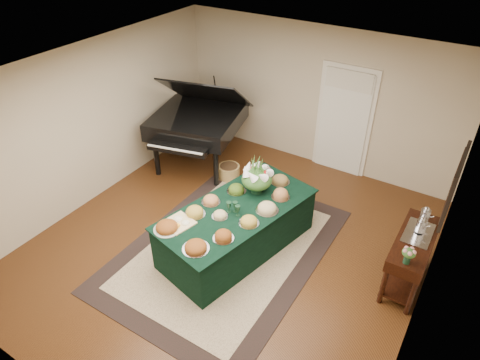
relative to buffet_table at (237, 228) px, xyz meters
The scene contains 14 objects.
ground 0.41m from the buffet_table, behind, with size 6.00×6.00×0.00m, color black.
area_rug 0.42m from the buffet_table, 133.05° to the right, with size 2.67×3.73×0.01m.
kitchen_doorway 3.06m from the buffet_table, 80.95° to the left, with size 1.05×0.07×2.10m.
buffet_table is the anchor object (origin of this frame).
food_platters 0.43m from the buffet_table, 113.29° to the right, with size 1.31×2.33×0.12m.
cutting_board 0.96m from the buffet_table, 125.29° to the right, with size 0.45×0.45×0.10m.
green_goblets 0.49m from the buffet_table, 78.72° to the right, with size 0.23×0.13×0.18m.
floral_centerpiece 0.84m from the buffet_table, 86.67° to the left, with size 0.48×0.48×0.48m.
grand_piano 2.66m from the buffet_table, 139.11° to the left, with size 1.91×2.13×1.87m.
wicker_basket 1.96m from the buffet_table, 126.95° to the left, with size 0.41×0.41×0.26m, color olive.
mahogany_sideboard 2.46m from the buffet_table, 15.29° to the left, with size 0.45×1.25×0.82m.
tea_service 2.58m from the buffet_table, 20.03° to the left, with size 0.34×0.58×0.30m.
pink_bouquet 2.44m from the buffet_table, ahead, with size 0.19×0.19×0.24m.
wall_painting 2.99m from the buffet_table, 14.03° to the left, with size 0.05×0.95×0.75m.
Camera 1 is at (2.76, -4.11, 4.61)m, focal length 32.00 mm.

